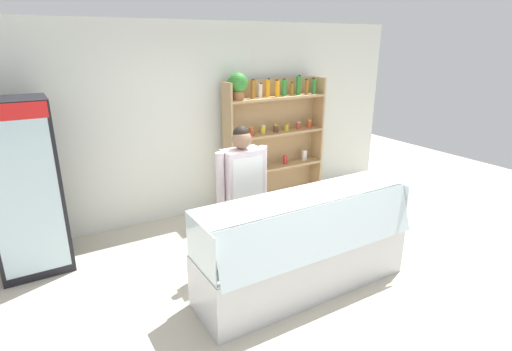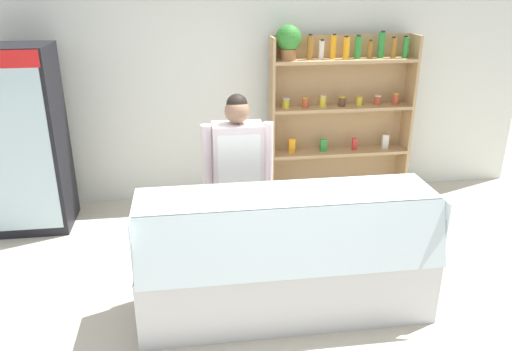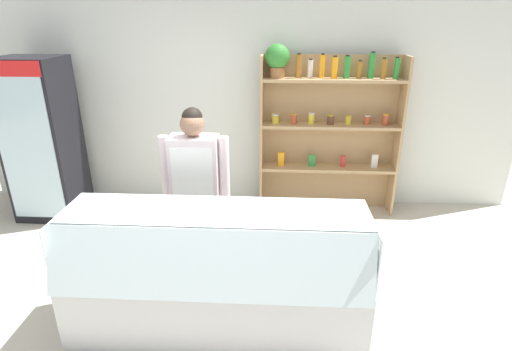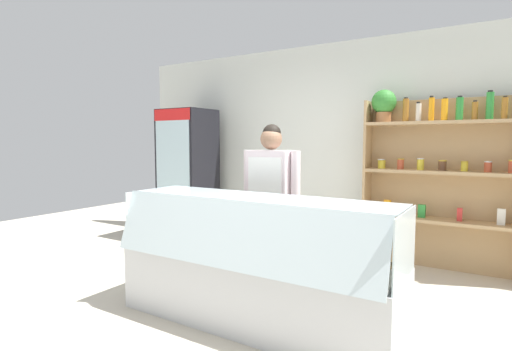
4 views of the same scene
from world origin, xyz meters
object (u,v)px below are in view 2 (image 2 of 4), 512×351
object	(u,v)px
drinks_fridge	(27,141)
shelving_unit	(334,102)
deli_display_case	(285,277)
shop_clerk	(238,169)

from	to	relation	value
drinks_fridge	shelving_unit	bearing A→B (deg)	5.61
shelving_unit	deli_display_case	distance (m)	2.53
shelving_unit	deli_display_case	world-z (taller)	shelving_unit
deli_display_case	shop_clerk	bearing A→B (deg)	110.43
deli_display_case	shop_clerk	distance (m)	1.02
shelving_unit	deli_display_case	size ratio (longest dim) A/B	0.90
shelving_unit	shop_clerk	world-z (taller)	shelving_unit
drinks_fridge	shelving_unit	world-z (taller)	shelving_unit
deli_display_case	drinks_fridge	bearing A→B (deg)	141.42
drinks_fridge	shop_clerk	distance (m)	2.32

